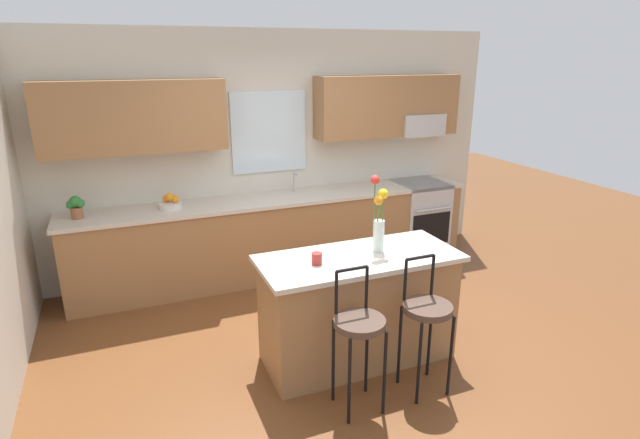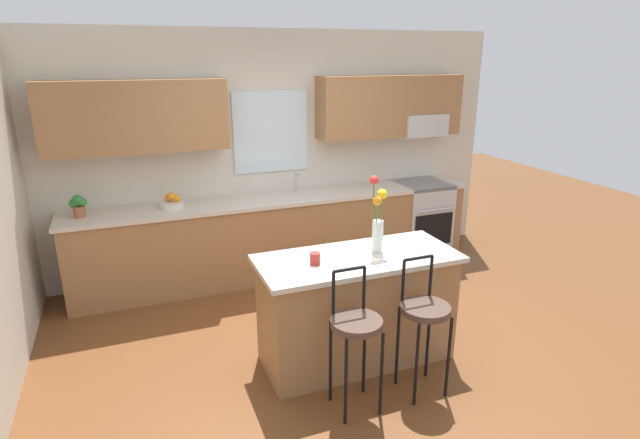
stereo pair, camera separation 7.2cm
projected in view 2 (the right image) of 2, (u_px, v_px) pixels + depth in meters
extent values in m
plane|color=brown|center=(340.00, 347.00, 4.43)|extent=(14.00, 14.00, 0.00)
cube|color=beige|center=(270.00, 153.00, 5.84)|extent=(5.60, 0.12, 2.70)
cube|color=#996B42|center=(136.00, 116.00, 4.99)|extent=(1.77, 0.34, 0.70)
cube|color=#996B42|center=(390.00, 106.00, 5.97)|extent=(1.77, 0.34, 0.70)
cube|color=silver|center=(271.00, 132.00, 5.70)|extent=(0.86, 0.03, 0.90)
cube|color=#B7BABC|center=(421.00, 124.00, 6.16)|extent=(0.56, 0.36, 0.26)
cube|color=#996B42|center=(281.00, 237.00, 5.80)|extent=(4.50, 0.60, 0.88)
cube|color=beige|center=(280.00, 198.00, 5.66)|extent=(4.56, 0.64, 0.04)
cube|color=#B7BABC|center=(301.00, 201.00, 5.76)|extent=(0.54, 0.38, 0.11)
cylinder|color=#B7BABC|center=(296.00, 182.00, 5.84)|extent=(0.02, 0.02, 0.22)
cylinder|color=#B7BABC|center=(298.00, 174.00, 5.76)|extent=(0.02, 0.12, 0.02)
cube|color=#B7BABC|center=(420.00, 218.00, 6.41)|extent=(0.60, 0.60, 0.92)
cube|color=black|center=(433.00, 230.00, 6.17)|extent=(0.52, 0.02, 0.40)
cylinder|color=#B7BABC|center=(436.00, 210.00, 6.06)|extent=(0.50, 0.02, 0.02)
cube|color=#996B42|center=(357.00, 311.00, 4.14)|extent=(1.53, 0.62, 0.88)
cube|color=beige|center=(358.00, 259.00, 4.00)|extent=(1.61, 0.70, 0.04)
cylinder|color=black|center=(346.00, 383.00, 3.41)|extent=(0.02, 0.02, 0.66)
cylinder|color=black|center=(381.00, 374.00, 3.51)|extent=(0.02, 0.02, 0.66)
cylinder|color=black|center=(330.00, 361.00, 3.65)|extent=(0.02, 0.02, 0.66)
cylinder|color=black|center=(364.00, 354.00, 3.75)|extent=(0.02, 0.02, 0.66)
cylinder|color=#4C382D|center=(357.00, 323.00, 3.47)|extent=(0.36, 0.36, 0.05)
cylinder|color=black|center=(333.00, 293.00, 3.49)|extent=(0.02, 0.02, 0.32)
cylinder|color=black|center=(364.00, 288.00, 3.57)|extent=(0.02, 0.02, 0.32)
cylinder|color=black|center=(349.00, 269.00, 3.48)|extent=(0.23, 0.02, 0.02)
cylinder|color=black|center=(416.00, 365.00, 3.60)|extent=(0.02, 0.02, 0.66)
cylinder|color=black|center=(448.00, 358.00, 3.70)|extent=(0.02, 0.02, 0.66)
cylinder|color=black|center=(398.00, 346.00, 3.84)|extent=(0.02, 0.02, 0.66)
cylinder|color=black|center=(428.00, 339.00, 3.94)|extent=(0.02, 0.02, 0.66)
cylinder|color=#4C382D|center=(426.00, 309.00, 3.66)|extent=(0.36, 0.36, 0.05)
cylinder|color=black|center=(403.00, 281.00, 3.68)|extent=(0.02, 0.02, 0.32)
cylinder|color=black|center=(431.00, 276.00, 3.76)|extent=(0.02, 0.02, 0.32)
cylinder|color=black|center=(418.00, 258.00, 3.67)|extent=(0.23, 0.02, 0.02)
cylinder|color=silver|center=(377.00, 236.00, 4.05)|extent=(0.09, 0.09, 0.26)
cylinder|color=#3D722D|center=(381.00, 218.00, 4.01)|extent=(0.01, 0.01, 0.40)
sphere|color=yellow|center=(382.00, 194.00, 3.95)|extent=(0.08, 0.08, 0.08)
cylinder|color=#3D722D|center=(373.00, 211.00, 4.00)|extent=(0.01, 0.01, 0.51)
sphere|color=red|center=(374.00, 180.00, 3.92)|extent=(0.07, 0.07, 0.07)
cylinder|color=#3D722D|center=(377.00, 223.00, 3.98)|extent=(0.01, 0.01, 0.36)
sphere|color=orange|center=(377.00, 201.00, 3.92)|extent=(0.07, 0.07, 0.07)
cylinder|color=#A52D28|center=(315.00, 258.00, 3.83)|extent=(0.08, 0.08, 0.09)
cylinder|color=silver|center=(172.00, 205.00, 5.24)|extent=(0.24, 0.24, 0.06)
sphere|color=orange|center=(177.00, 198.00, 5.24)|extent=(0.08, 0.08, 0.08)
sphere|color=orange|center=(168.00, 198.00, 5.25)|extent=(0.08, 0.08, 0.08)
sphere|color=orange|center=(171.00, 196.00, 5.21)|extent=(0.08, 0.08, 0.08)
cylinder|color=#9E5B3D|center=(79.00, 212.00, 4.93)|extent=(0.11, 0.11, 0.11)
sphere|color=#2D7A33|center=(78.00, 200.00, 4.90)|extent=(0.11, 0.11, 0.11)
sphere|color=#2D7A33|center=(74.00, 203.00, 4.90)|extent=(0.09, 0.09, 0.09)
sphere|color=#2D7A33|center=(82.00, 202.00, 4.91)|extent=(0.08, 0.08, 0.08)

